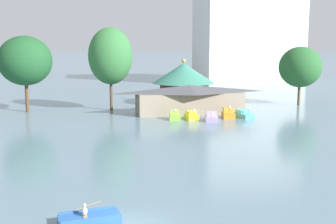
{
  "coord_description": "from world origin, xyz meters",
  "views": [
    {
      "loc": [
        -2.45,
        -21.95,
        9.98
      ],
      "look_at": [
        6.45,
        21.59,
        3.04
      ],
      "focal_mm": 44.9,
      "sensor_mm": 36.0,
      "label": 1
    }
  ],
  "objects_px": {
    "green_roof_pavilion": "(184,81)",
    "shoreline_tree_tall_left": "(25,61)",
    "boathouse": "(189,99)",
    "shoreline_tree_mid": "(110,56)",
    "pedal_boat_orange": "(228,114)",
    "background_building_block": "(247,30)",
    "rowboat_with_rower": "(89,219)",
    "pedal_boat_cyan": "(244,114)",
    "shoreline_tree_right": "(300,67)",
    "pedal_boat_lavender": "(212,117)",
    "pedal_boat_lime": "(175,116)",
    "pedal_boat_yellow": "(191,116)"
  },
  "relations": [
    {
      "from": "pedal_boat_cyan",
      "to": "boathouse",
      "type": "xyz_separation_m",
      "value": [
        -6.58,
        5.37,
        1.77
      ]
    },
    {
      "from": "shoreline_tree_tall_left",
      "to": "shoreline_tree_mid",
      "type": "bearing_deg",
      "value": -3.04
    },
    {
      "from": "pedal_boat_yellow",
      "to": "shoreline_tree_mid",
      "type": "relative_size",
      "value": 0.18
    },
    {
      "from": "boathouse",
      "to": "shoreline_tree_right",
      "type": "relative_size",
      "value": 1.71
    },
    {
      "from": "pedal_boat_lime",
      "to": "pedal_boat_yellow",
      "type": "bearing_deg",
      "value": 91.74
    },
    {
      "from": "pedal_boat_lime",
      "to": "pedal_boat_orange",
      "type": "distance_m",
      "value": 7.7
    },
    {
      "from": "pedal_boat_cyan",
      "to": "boathouse",
      "type": "relative_size",
      "value": 0.19
    },
    {
      "from": "pedal_boat_cyan",
      "to": "green_roof_pavilion",
      "type": "height_order",
      "value": "green_roof_pavilion"
    },
    {
      "from": "rowboat_with_rower",
      "to": "green_roof_pavilion",
      "type": "relative_size",
      "value": 0.34
    },
    {
      "from": "pedal_boat_lime",
      "to": "shoreline_tree_right",
      "type": "relative_size",
      "value": 0.26
    },
    {
      "from": "pedal_boat_orange",
      "to": "pedal_boat_lime",
      "type": "bearing_deg",
      "value": -81.28
    },
    {
      "from": "boathouse",
      "to": "pedal_boat_lavender",
      "type": "bearing_deg",
      "value": -79.73
    },
    {
      "from": "green_roof_pavilion",
      "to": "background_building_block",
      "type": "relative_size",
      "value": 0.38
    },
    {
      "from": "rowboat_with_rower",
      "to": "pedal_boat_lime",
      "type": "distance_m",
      "value": 34.97
    },
    {
      "from": "rowboat_with_rower",
      "to": "pedal_boat_lime",
      "type": "relative_size",
      "value": 1.43
    },
    {
      "from": "pedal_boat_orange",
      "to": "green_roof_pavilion",
      "type": "relative_size",
      "value": 0.24
    },
    {
      "from": "green_roof_pavilion",
      "to": "shoreline_tree_mid",
      "type": "height_order",
      "value": "shoreline_tree_mid"
    },
    {
      "from": "pedal_boat_orange",
      "to": "shoreline_tree_right",
      "type": "xyz_separation_m",
      "value": [
        16.57,
        10.52,
        5.92
      ]
    },
    {
      "from": "rowboat_with_rower",
      "to": "pedal_boat_lavender",
      "type": "distance_m",
      "value": 35.14
    },
    {
      "from": "pedal_boat_lavender",
      "to": "shoreline_tree_mid",
      "type": "distance_m",
      "value": 19.49
    },
    {
      "from": "pedal_boat_yellow",
      "to": "pedal_boat_orange",
      "type": "height_order",
      "value": "pedal_boat_orange"
    },
    {
      "from": "shoreline_tree_tall_left",
      "to": "background_building_block",
      "type": "height_order",
      "value": "background_building_block"
    },
    {
      "from": "green_roof_pavilion",
      "to": "pedal_boat_orange",
      "type": "bearing_deg",
      "value": -80.13
    },
    {
      "from": "pedal_boat_lime",
      "to": "pedal_boat_lavender",
      "type": "distance_m",
      "value": 5.08
    },
    {
      "from": "green_roof_pavilion",
      "to": "shoreline_tree_tall_left",
      "type": "height_order",
      "value": "shoreline_tree_tall_left"
    },
    {
      "from": "pedal_boat_yellow",
      "to": "shoreline_tree_right",
      "type": "xyz_separation_m",
      "value": [
        21.99,
        10.64,
        6.0
      ]
    },
    {
      "from": "rowboat_with_rower",
      "to": "pedal_boat_cyan",
      "type": "distance_m",
      "value": 39.38
    },
    {
      "from": "shoreline_tree_right",
      "to": "background_building_block",
      "type": "bearing_deg",
      "value": 79.5
    },
    {
      "from": "boathouse",
      "to": "green_roof_pavilion",
      "type": "xyz_separation_m",
      "value": [
        1.58,
        10.28,
        1.84
      ]
    },
    {
      "from": "pedal_boat_cyan",
      "to": "boathouse",
      "type": "height_order",
      "value": "boathouse"
    },
    {
      "from": "shoreline_tree_mid",
      "to": "pedal_boat_orange",
      "type": "bearing_deg",
      "value": -34.34
    },
    {
      "from": "shoreline_tree_right",
      "to": "pedal_boat_orange",
      "type": "bearing_deg",
      "value": -147.6
    },
    {
      "from": "rowboat_with_rower",
      "to": "shoreline_tree_right",
      "type": "bearing_deg",
      "value": 42.24
    },
    {
      "from": "pedal_boat_yellow",
      "to": "boathouse",
      "type": "distance_m",
      "value": 5.84
    },
    {
      "from": "pedal_boat_lavender",
      "to": "shoreline_tree_tall_left",
      "type": "height_order",
      "value": "shoreline_tree_tall_left"
    },
    {
      "from": "rowboat_with_rower",
      "to": "pedal_boat_cyan",
      "type": "height_order",
      "value": "pedal_boat_cyan"
    },
    {
      "from": "shoreline_tree_tall_left",
      "to": "background_building_block",
      "type": "bearing_deg",
      "value": 39.18
    },
    {
      "from": "rowboat_with_rower",
      "to": "green_roof_pavilion",
      "type": "distance_m",
      "value": 51.29
    },
    {
      "from": "shoreline_tree_mid",
      "to": "shoreline_tree_right",
      "type": "bearing_deg",
      "value": -0.34
    },
    {
      "from": "pedal_boat_lavender",
      "to": "green_roof_pavilion",
      "type": "distance_m",
      "value": 17.74
    },
    {
      "from": "shoreline_tree_tall_left",
      "to": "boathouse",
      "type": "bearing_deg",
      "value": -14.04
    },
    {
      "from": "green_roof_pavilion",
      "to": "shoreline_tree_mid",
      "type": "bearing_deg",
      "value": -159.22
    },
    {
      "from": "pedal_boat_cyan",
      "to": "shoreline_tree_right",
      "type": "bearing_deg",
      "value": 109.56
    },
    {
      "from": "green_roof_pavilion",
      "to": "shoreline_tree_right",
      "type": "relative_size",
      "value": 1.09
    },
    {
      "from": "shoreline_tree_right",
      "to": "pedal_boat_lime",
      "type": "bearing_deg",
      "value": -156.99
    },
    {
      "from": "pedal_boat_yellow",
      "to": "shoreline_tree_mid",
      "type": "distance_m",
      "value": 16.93
    },
    {
      "from": "rowboat_with_rower",
      "to": "boathouse",
      "type": "distance_m",
      "value": 41.03
    },
    {
      "from": "pedal_boat_lavender",
      "to": "pedal_boat_cyan",
      "type": "distance_m",
      "value": 5.57
    },
    {
      "from": "pedal_boat_lavender",
      "to": "shoreline_tree_right",
      "type": "distance_m",
      "value": 23.88
    },
    {
      "from": "green_roof_pavilion",
      "to": "shoreline_tree_right",
      "type": "distance_m",
      "value": 20.1
    }
  ]
}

